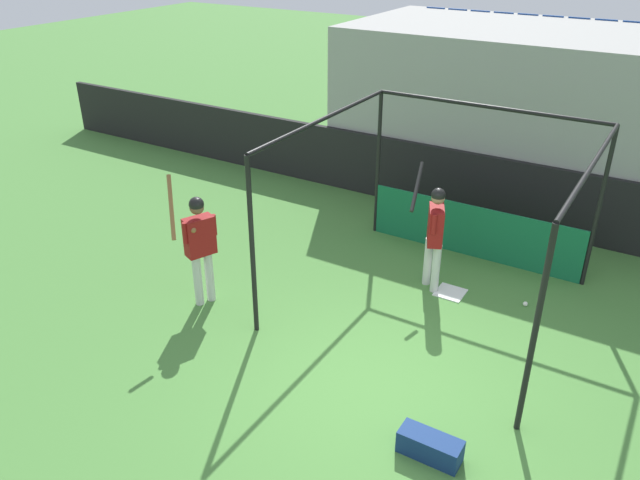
% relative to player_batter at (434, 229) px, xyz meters
% --- Properties ---
extents(ground_plane, '(60.00, 60.00, 0.00)m').
position_rel_player_batter_xyz_m(ground_plane, '(0.38, -2.64, -1.04)').
color(ground_plane, '#477F38').
extents(outfield_wall, '(24.00, 0.12, 1.31)m').
position_rel_player_batter_xyz_m(outfield_wall, '(0.38, 2.91, -0.38)').
color(outfield_wall, black).
rests_on(outfield_wall, ground).
extents(bleacher_section, '(8.15, 4.00, 3.39)m').
position_rel_player_batter_xyz_m(bleacher_section, '(0.38, 4.97, 0.65)').
color(bleacher_section, '#9E9E99').
rests_on(bleacher_section, ground).
extents(batting_cage, '(3.83, 3.85, 2.69)m').
position_rel_player_batter_xyz_m(batting_cage, '(0.21, 0.60, 0.14)').
color(batting_cage, black).
rests_on(batting_cage, ground).
extents(home_plate, '(0.44, 0.44, 0.02)m').
position_rel_player_batter_xyz_m(home_plate, '(0.36, -0.00, -1.03)').
color(home_plate, white).
rests_on(home_plate, ground).
extents(player_batter, '(0.72, 0.81, 1.90)m').
position_rel_player_batter_xyz_m(player_batter, '(0.00, 0.00, 0.00)').
color(player_batter, silver).
rests_on(player_batter, ground).
extents(player_waiting, '(0.56, 0.82, 2.10)m').
position_rel_player_batter_xyz_m(player_waiting, '(-2.79, -2.23, 0.03)').
color(player_waiting, silver).
rests_on(player_waiting, ground).
extents(equipment_bag, '(0.70, 0.28, 0.28)m').
position_rel_player_batter_xyz_m(equipment_bag, '(1.38, -3.33, -0.90)').
color(equipment_bag, navy).
rests_on(equipment_bag, ground).
extents(baseball, '(0.07, 0.07, 0.07)m').
position_rel_player_batter_xyz_m(baseball, '(1.48, 0.24, -1.00)').
color(baseball, white).
rests_on(baseball, ground).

